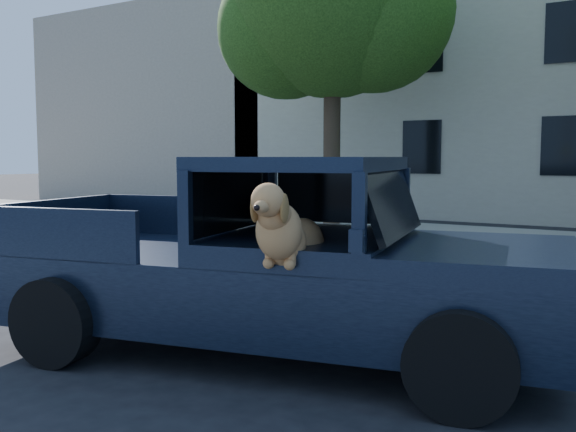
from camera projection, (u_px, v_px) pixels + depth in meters
name	position (u px, v px, depth m)	size (l,w,h in m)	color
ground	(236.00, 345.00, 6.51)	(120.00, 120.00, 0.00)	black
far_sidewalk	(481.00, 239.00, 14.29)	(60.00, 4.00, 0.15)	gray
lane_stripes	(515.00, 303.00, 8.34)	(21.60, 0.14, 0.01)	silver
street_tree_left	(334.00, 6.00, 16.21)	(6.00, 5.20, 8.60)	#332619
building_left	(183.00, 109.00, 27.98)	(12.00, 6.00, 8.00)	tan
pickup_truck	(270.00, 288.00, 6.17)	(5.62, 3.20, 1.90)	black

